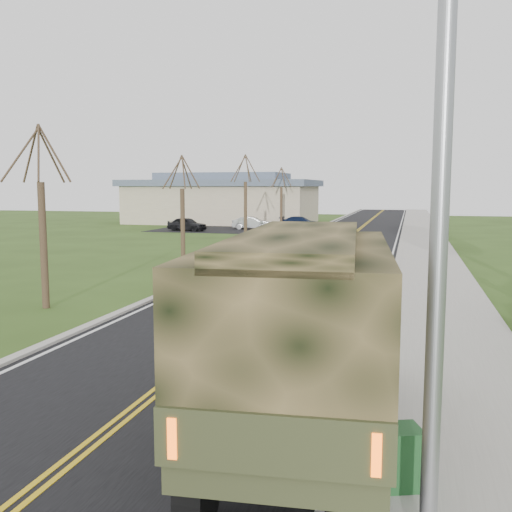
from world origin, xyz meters
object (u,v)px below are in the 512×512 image
at_px(sedan_silver, 291,237).
at_px(utility_box_near, 397,457).
at_px(military_truck, 303,324).
at_px(suv_champagne, 218,275).

relative_size(sedan_silver, utility_box_near, 5.61).
xyz_separation_m(military_truck, sedan_silver, (-6.20, 29.15, -1.21)).
bearing_deg(military_truck, suv_champagne, 109.77).
relative_size(military_truck, utility_box_near, 8.75).
bearing_deg(sedan_silver, military_truck, -74.15).
height_order(suv_champagne, utility_box_near, suv_champagne).
xyz_separation_m(suv_champagne, sedan_silver, (-0.81, 17.47, -0.01)).
relative_size(military_truck, sedan_silver, 1.56).
bearing_deg(sedan_silver, suv_champagne, -83.49).
bearing_deg(military_truck, sedan_silver, 97.03).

